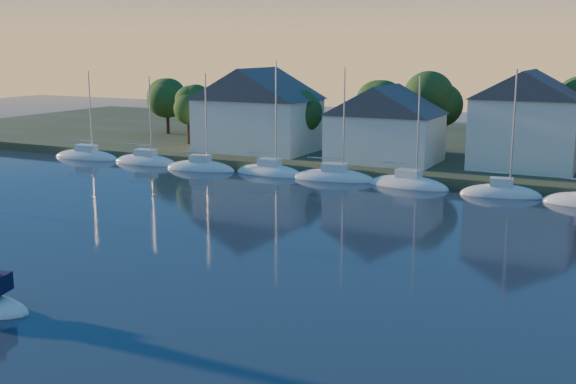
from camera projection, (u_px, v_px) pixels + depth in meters
The scene contains 7 objects.
shoreline_land at pixel (478, 152), 90.26m from camera, with size 160.00×50.00×2.00m, color #2F3720.
wooden_dock at pixel (426, 183), 70.14m from camera, with size 120.00×3.00×1.00m, color brown.
clubhouse_west at pixel (258, 109), 83.92m from camera, with size 13.65×9.45×9.64m.
clubhouse_centre at pixel (385, 123), 76.14m from camera, with size 11.55×8.40×8.08m.
clubhouse_east at pixel (527, 119), 71.54m from camera, with size 10.50×8.40×9.80m.
tree_line at pixel (475, 102), 77.45m from camera, with size 93.40×5.40×8.90m.
moored_fleet at pixel (459, 191), 65.73m from camera, with size 95.50×2.40×12.05m.
Camera 1 is at (19.08, -15.56, 13.13)m, focal length 45.00 mm.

